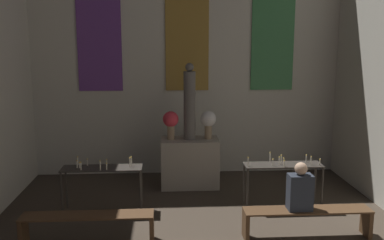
# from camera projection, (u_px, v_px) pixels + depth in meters

# --- Properties ---
(wall_back) EXTENTS (7.01, 0.16, 5.95)m
(wall_back) POSITION_uv_depth(u_px,v_px,m) (187.00, 40.00, 9.40)
(wall_back) COLOR beige
(wall_back) RESTS_ON ground_plane
(altar) EXTENTS (1.18, 0.70, 1.00)m
(altar) POSITION_uv_depth(u_px,v_px,m) (190.00, 162.00, 8.86)
(altar) COLOR gray
(altar) RESTS_ON ground_plane
(statue) EXTENTS (0.24, 0.24, 1.55)m
(statue) POSITION_uv_depth(u_px,v_px,m) (190.00, 104.00, 8.64)
(statue) COLOR #5B5651
(statue) RESTS_ON altar
(flower_vase_left) EXTENTS (0.32, 0.32, 0.58)m
(flower_vase_left) POSITION_uv_depth(u_px,v_px,m) (171.00, 121.00, 8.68)
(flower_vase_left) COLOR #937A5B
(flower_vase_left) RESTS_ON altar
(flower_vase_right) EXTENTS (0.32, 0.32, 0.58)m
(flower_vase_right) POSITION_uv_depth(u_px,v_px,m) (208.00, 121.00, 8.73)
(flower_vase_right) COLOR #937A5B
(flower_vase_right) RESTS_ON altar
(candle_rack_left) EXTENTS (1.40, 0.42, 0.98)m
(candle_rack_left) POSITION_uv_depth(u_px,v_px,m) (102.00, 173.00, 7.48)
(candle_rack_left) COLOR #332D28
(candle_rack_left) RESTS_ON ground_plane
(candle_rack_right) EXTENTS (1.40, 0.42, 0.99)m
(candle_rack_right) POSITION_uv_depth(u_px,v_px,m) (283.00, 170.00, 7.68)
(candle_rack_right) COLOR #332D28
(candle_rack_right) RESTS_ON ground_plane
(pew_back_left) EXTENTS (1.95, 0.36, 0.45)m
(pew_back_left) POSITION_uv_depth(u_px,v_px,m) (88.00, 222.00, 6.32)
(pew_back_left) COLOR #4C331E
(pew_back_left) RESTS_ON ground_plane
(pew_back_right) EXTENTS (1.95, 0.36, 0.45)m
(pew_back_right) POSITION_uv_depth(u_px,v_px,m) (307.00, 217.00, 6.52)
(pew_back_right) COLOR #4C331E
(pew_back_right) RESTS_ON ground_plane
(person_seated) EXTENTS (0.36, 0.24, 0.74)m
(person_seated) POSITION_uv_depth(u_px,v_px,m) (300.00, 189.00, 6.44)
(person_seated) COLOR #282D38
(person_seated) RESTS_ON pew_back_right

